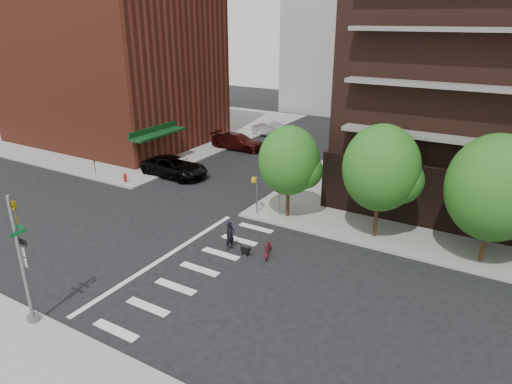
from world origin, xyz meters
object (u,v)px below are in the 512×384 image
at_px(traffic_signal, 24,271).
at_px(fire_hydrant, 125,177).
at_px(parked_car_silver, 273,130).
at_px(parked_car_black, 175,167).
at_px(dog_walker, 230,236).
at_px(scooter, 268,248).
at_px(parked_car_maroon, 238,141).

xyz_separation_m(traffic_signal, fire_hydrant, (-10.03, 15.29, -2.15)).
bearing_deg(parked_car_silver, fire_hydrant, 177.08).
relative_size(parked_car_black, dog_walker, 3.45).
bearing_deg(parked_car_silver, parked_car_black, -176.73).
distance_m(traffic_signal, scooter, 12.44).
distance_m(scooter, dog_walker, 2.36).
bearing_deg(scooter, dog_walker, 169.71).
bearing_deg(parked_car_maroon, parked_car_silver, -8.65).
relative_size(parked_car_black, parked_car_maroon, 1.07).
relative_size(parked_car_black, parked_car_silver, 1.24).
height_order(fire_hydrant, parked_car_maroon, parked_car_maroon).
bearing_deg(traffic_signal, dog_walker, 70.63).
relative_size(traffic_signal, parked_car_silver, 1.23).
relative_size(scooter, dog_walker, 1.02).
xyz_separation_m(parked_car_black, parked_car_maroon, (0.00, 9.96, -0.02)).
bearing_deg(traffic_signal, fire_hydrant, 123.26).
xyz_separation_m(parked_car_black, scooter, (13.63, -8.06, -0.37)).
distance_m(fire_hydrant, parked_car_silver, 20.13).
bearing_deg(fire_hydrant, parked_car_black, 56.64).
xyz_separation_m(fire_hydrant, parked_car_maroon, (2.30, 13.45, 0.26)).
distance_m(parked_car_black, parked_car_maroon, 9.96).
height_order(parked_car_silver, dog_walker, dog_walker).
height_order(traffic_signal, fire_hydrant, traffic_signal).
distance_m(parked_car_maroon, scooter, 22.59).
distance_m(parked_car_black, parked_car_silver, 16.44).
distance_m(traffic_signal, parked_car_silver, 35.98).
xyz_separation_m(parked_car_maroon, dog_walker, (11.35, -18.46, 0.06)).
relative_size(fire_hydrant, parked_car_black, 0.12).
relative_size(parked_car_silver, scooter, 2.74).
xyz_separation_m(scooter, dog_walker, (-2.28, -0.45, 0.41)).
height_order(scooter, dog_walker, dog_walker).
height_order(traffic_signal, parked_car_black, traffic_signal).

